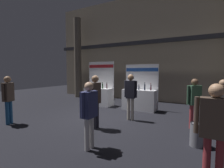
% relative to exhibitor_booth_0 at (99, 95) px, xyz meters
% --- Properties ---
extents(ground_plane, '(27.20, 27.20, 0.00)m').
position_rel_exhibitor_booth_0_xyz_m(ground_plane, '(1.65, -2.21, -0.62)').
color(ground_plane, black).
extents(hall_colonnade, '(13.60, 1.39, 6.97)m').
position_rel_exhibitor_booth_0_xyz_m(hall_colonnade, '(1.65, 2.75, 2.81)').
color(hall_colonnade, gray).
rests_on(hall_colonnade, ground_plane).
extents(exhibitor_booth_0, '(1.70, 0.70, 2.52)m').
position_rel_exhibitor_booth_0_xyz_m(exhibitor_booth_0, '(0.00, 0.00, 0.00)').
color(exhibitor_booth_0, white).
rests_on(exhibitor_booth_0, ground_plane).
extents(exhibitor_booth_1, '(1.74, 0.66, 2.32)m').
position_rel_exhibitor_booth_0_xyz_m(exhibitor_booth_1, '(2.48, -0.01, -0.01)').
color(exhibitor_booth_1, white).
rests_on(exhibitor_booth_1, ground_plane).
extents(trash_bin, '(0.34, 0.34, 0.62)m').
position_rel_exhibitor_booth_0_xyz_m(trash_bin, '(5.16, -3.14, -0.31)').
color(trash_bin, slate).
rests_on(trash_bin, ground_plane).
extents(visitor_1, '(0.26, 0.58, 1.69)m').
position_rel_exhibitor_booth_0_xyz_m(visitor_1, '(2.81, -4.63, 0.40)').
color(visitor_1, silver).
rests_on(visitor_1, ground_plane).
extents(visitor_2, '(0.45, 0.45, 1.70)m').
position_rel_exhibitor_booth_0_xyz_m(visitor_2, '(5.01, -1.67, 0.40)').
color(visitor_2, maroon).
rests_on(visitor_2, ground_plane).
extents(visitor_4, '(0.51, 0.27, 1.84)m').
position_rel_exhibitor_booth_0_xyz_m(visitor_4, '(2.76, -1.83, 0.48)').
color(visitor_4, '#ADA393').
rests_on(visitor_4, ground_plane).
extents(visitor_5, '(0.33, 0.45, 1.82)m').
position_rel_exhibitor_booth_0_xyz_m(visitor_5, '(2.09, -3.32, 0.46)').
color(visitor_5, '#23232D').
rests_on(visitor_5, ground_plane).
extents(visitor_6, '(0.63, 0.24, 1.75)m').
position_rel_exhibitor_booth_0_xyz_m(visitor_6, '(5.44, -4.68, 0.44)').
color(visitor_6, maroon).
rests_on(visitor_6, ground_plane).
extents(visitor_7, '(0.33, 0.47, 1.78)m').
position_rel_exhibitor_booth_0_xyz_m(visitor_7, '(-0.98, -4.48, 0.44)').
color(visitor_7, navy).
rests_on(visitor_7, ground_plane).
extents(visitor_8, '(0.58, 0.33, 1.71)m').
position_rel_exhibitor_booth_0_xyz_m(visitor_8, '(5.79, -1.93, 0.41)').
color(visitor_8, navy).
rests_on(visitor_8, ground_plane).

